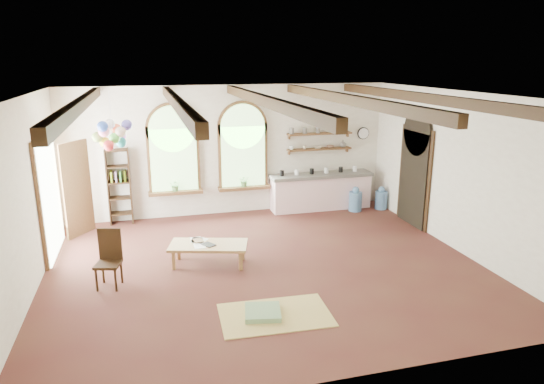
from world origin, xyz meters
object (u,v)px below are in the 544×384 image
object	(u,v)px
side_chair	(109,271)
kitchen_counter	(321,191)
coffee_table	(208,246)
balloon_cluster	(112,134)

from	to	relation	value
side_chair	kitchen_counter	bearing A→B (deg)	33.06
coffee_table	balloon_cluster	size ratio (longest dim) A/B	1.39
kitchen_counter	side_chair	world-z (taller)	side_chair
side_chair	balloon_cluster	bearing A→B (deg)	86.30
kitchen_counter	balloon_cluster	size ratio (longest dim) A/B	2.36
kitchen_counter	side_chair	bearing A→B (deg)	-146.94
kitchen_counter	balloon_cluster	world-z (taller)	balloon_cluster
kitchen_counter	side_chair	xyz separation A→B (m)	(-5.09, -3.32, -0.19)
kitchen_counter	coffee_table	world-z (taller)	kitchen_counter
side_chair	balloon_cluster	distance (m)	2.87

